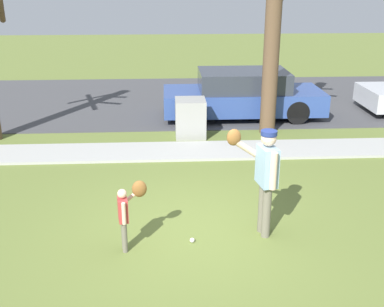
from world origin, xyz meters
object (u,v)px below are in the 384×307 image
person_child (128,208)px  baseball (192,240)px  parked_wagon_blue (243,95)px  person_adult (264,171)px  utility_cabinet (190,118)px  street_tree_near (274,11)px

person_child → baseball: size_ratio=14.05×
parked_wagon_blue → person_adult: bearing=83.7°
utility_cabinet → person_adult: bearing=-80.2°
person_child → person_adult: bearing=-0.6°
street_tree_near → parked_wagon_blue: (-0.43, 1.46, -2.38)m
person_adult → street_tree_near: 5.65m
person_adult → street_tree_near: size_ratio=0.30×
baseball → person_adult: bearing=11.2°
person_adult → street_tree_near: street_tree_near is taller
person_adult → utility_cabinet: person_adult is taller
utility_cabinet → street_tree_near: (2.02, 0.21, 2.57)m
baseball → utility_cabinet: utility_cabinet is taller
baseball → parked_wagon_blue: (1.82, 6.85, 0.62)m
person_adult → baseball: person_adult is taller
person_adult → street_tree_near: bearing=-112.4°
person_child → utility_cabinet: 5.42m
person_adult → person_child: 2.10m
street_tree_near → person_adult: bearing=-102.7°
person_adult → baseball: 1.52m
person_adult → parked_wagon_blue: 6.68m
person_adult → parked_wagon_blue: size_ratio=0.38×
baseball → utility_cabinet: size_ratio=0.08×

